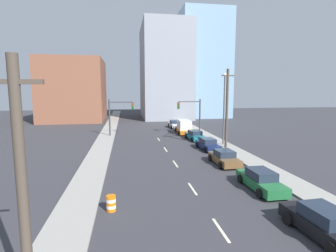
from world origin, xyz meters
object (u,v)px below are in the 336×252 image
at_px(traffic_signal_right, 193,112).
at_px(sedan_navy, 208,144).
at_px(sedan_green, 261,180).
at_px(sedan_teal, 195,135).
at_px(utility_pole_right_mid, 227,108).
at_px(sedan_white, 175,124).
at_px(traffic_signal_left, 117,113).
at_px(traffic_barrel, 111,203).
at_px(street_lamp, 224,105).
at_px(sedan_black, 324,224).
at_px(box_truck_orange, 184,127).
at_px(sedan_brown, 224,158).
at_px(utility_pole_left_near, 22,188).

xyz_separation_m(traffic_signal_right, sedan_navy, (-1.14, -11.51, -3.11)).
distance_m(sedan_green, sedan_teal, 19.74).
distance_m(utility_pole_right_mid, sedan_teal, 8.00).
distance_m(utility_pole_right_mid, sedan_white, 20.02).
bearing_deg(traffic_signal_left, traffic_barrel, -89.05).
distance_m(traffic_signal_left, traffic_barrel, 26.80).
bearing_deg(street_lamp, traffic_signal_left, 145.88).
height_order(sedan_black, sedan_navy, sedan_black).
bearing_deg(sedan_navy, sedan_green, -94.04).
bearing_deg(street_lamp, utility_pole_right_mid, -101.19).
relative_size(sedan_navy, box_truck_orange, 0.73).
xyz_separation_m(street_lamp, sedan_green, (-3.00, -15.30, -4.70)).
distance_m(traffic_signal_left, sedan_brown, 21.29).
bearing_deg(utility_pole_left_near, box_truck_orange, 69.77).
relative_size(traffic_barrel, sedan_brown, 0.21).
bearing_deg(utility_pole_left_near, sedan_black, 10.86).
relative_size(sedan_navy, sedan_white, 1.05).
xyz_separation_m(traffic_signal_right, sedan_green, (-1.39, -24.77, -3.08)).
xyz_separation_m(traffic_signal_left, traffic_signal_right, (12.37, 0.00, 0.00)).
bearing_deg(traffic_signal_right, sedan_black, -92.91).
height_order(street_lamp, sedan_teal, street_lamp).
bearing_deg(traffic_signal_left, utility_pole_left_near, -92.91).
relative_size(sedan_black, sedan_green, 1.00).
bearing_deg(utility_pole_right_mid, traffic_signal_left, 140.13).
distance_m(street_lamp, box_truck_orange, 11.76).
bearing_deg(sedan_white, sedan_green, -91.38).
distance_m(sedan_brown, sedan_navy, 6.60).
xyz_separation_m(utility_pole_right_mid, box_truck_orange, (-2.54, 12.45, -3.92)).
height_order(utility_pole_left_near, sedan_brown, utility_pole_left_near).
xyz_separation_m(utility_pole_left_near, sedan_navy, (12.94, 22.06, -3.56)).
distance_m(traffic_barrel, sedan_green, 10.69).
bearing_deg(sedan_green, utility_pole_left_near, -145.66).
height_order(traffic_signal_right, sedan_green, traffic_signal_right).
height_order(street_lamp, box_truck_orange, street_lamp).
distance_m(traffic_barrel, box_truck_orange, 29.65).
bearing_deg(utility_pole_left_near, sedan_brown, 51.08).
relative_size(street_lamp, sedan_white, 2.07).
bearing_deg(sedan_teal, sedan_green, -94.17).
relative_size(sedan_brown, box_truck_orange, 0.69).
relative_size(traffic_signal_right, utility_pole_right_mid, 0.59).
relative_size(utility_pole_left_near, street_lamp, 0.87).
distance_m(street_lamp, sedan_green, 16.29).
relative_size(traffic_barrel, sedan_black, 0.20).
xyz_separation_m(street_lamp, sedan_navy, (-2.74, -2.04, -4.73)).
xyz_separation_m(traffic_signal_left, sedan_green, (10.98, -24.77, -3.08)).
xyz_separation_m(traffic_signal_right, sedan_teal, (-1.01, -5.04, -3.10)).
height_order(traffic_signal_left, box_truck_orange, traffic_signal_left).
xyz_separation_m(sedan_navy, box_truck_orange, (-0.17, 12.60, 0.44)).
xyz_separation_m(sedan_green, box_truck_orange, (0.09, 25.86, 0.41)).
bearing_deg(box_truck_orange, traffic_barrel, -108.04).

